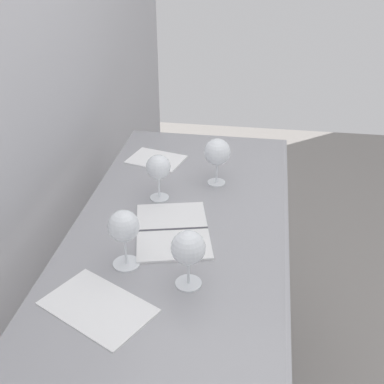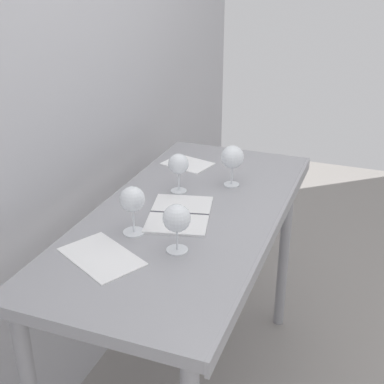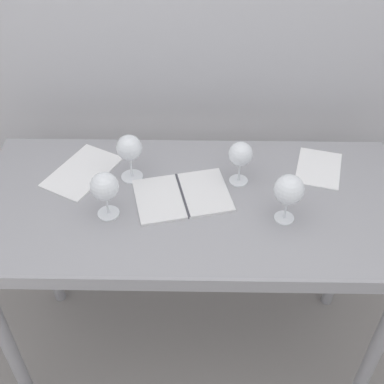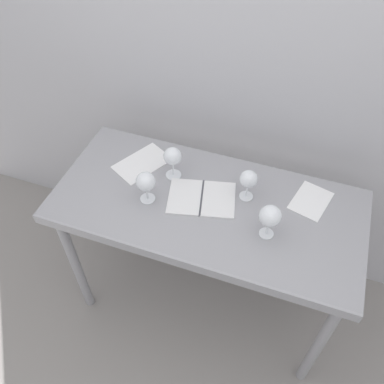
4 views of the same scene
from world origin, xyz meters
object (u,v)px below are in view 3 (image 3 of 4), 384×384
(wine_glass_near_left, at_px, (105,187))
(wine_glass_near_right, at_px, (289,191))
(tasting_sheet_upper, at_px, (82,171))
(wine_glass_far_right, at_px, (240,155))
(open_notebook, at_px, (182,195))
(tasting_sheet_lower, at_px, (319,168))
(wine_glass_far_left, at_px, (129,149))

(wine_glass_near_left, bearing_deg, wine_glass_near_right, -1.23)
(wine_glass_near_left, height_order, tasting_sheet_upper, wine_glass_near_left)
(wine_glass_far_right, height_order, wine_glass_near_right, wine_glass_near_right)
(wine_glass_near_right, height_order, open_notebook, wine_glass_near_right)
(wine_glass_near_right, bearing_deg, tasting_sheet_upper, 162.10)
(wine_glass_far_right, xyz_separation_m, tasting_sheet_lower, (0.28, 0.07, -0.11))
(wine_glass_near_left, bearing_deg, tasting_sheet_lower, 18.67)
(wine_glass_far_right, xyz_separation_m, wine_glass_near_left, (-0.42, -0.16, -0.00))
(open_notebook, bearing_deg, wine_glass_far_right, 9.46)
(wine_glass_far_right, relative_size, open_notebook, 0.45)
(wine_glass_far_right, bearing_deg, wine_glass_near_right, -52.89)
(wine_glass_far_left, xyz_separation_m, tasting_sheet_lower, (0.64, 0.06, -0.12))
(tasting_sheet_lower, bearing_deg, tasting_sheet_upper, -163.18)
(wine_glass_near_left, xyz_separation_m, tasting_sheet_upper, (-0.12, 0.20, -0.11))
(tasting_sheet_upper, distance_m, tasting_sheet_lower, 0.82)
(wine_glass_far_right, bearing_deg, tasting_sheet_upper, 175.69)
(wine_glass_far_right, bearing_deg, tasting_sheet_lower, 14.37)
(tasting_sheet_upper, xyz_separation_m, tasting_sheet_lower, (0.82, 0.03, 0.00))
(wine_glass_far_left, height_order, tasting_sheet_upper, wine_glass_far_left)
(wine_glass_far_right, relative_size, tasting_sheet_upper, 0.59)
(wine_glass_near_right, relative_size, wine_glass_near_left, 1.05)
(wine_glass_near_right, relative_size, open_notebook, 0.49)
(wine_glass_far_right, bearing_deg, wine_glass_far_left, 177.54)
(wine_glass_far_left, xyz_separation_m, tasting_sheet_upper, (-0.18, 0.02, -0.12))
(wine_glass_far_left, distance_m, tasting_sheet_upper, 0.21)
(wine_glass_far_left, distance_m, tasting_sheet_lower, 0.66)
(wine_glass_near_right, bearing_deg, wine_glass_far_left, 158.84)
(open_notebook, distance_m, tasting_sheet_lower, 0.49)
(wine_glass_near_left, xyz_separation_m, tasting_sheet_lower, (0.70, 0.24, -0.11))
(wine_glass_near_left, relative_size, wine_glass_far_left, 0.95)
(wine_glass_near_right, height_order, wine_glass_near_left, wine_glass_near_right)
(wine_glass_near_right, distance_m, tasting_sheet_upper, 0.71)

